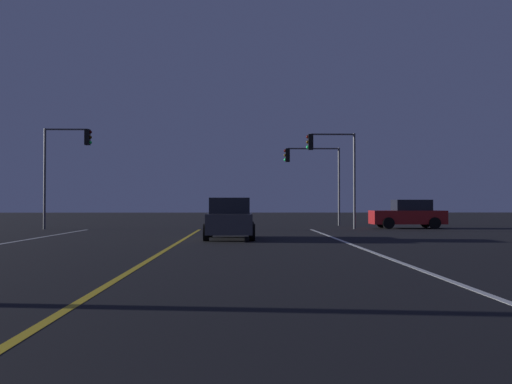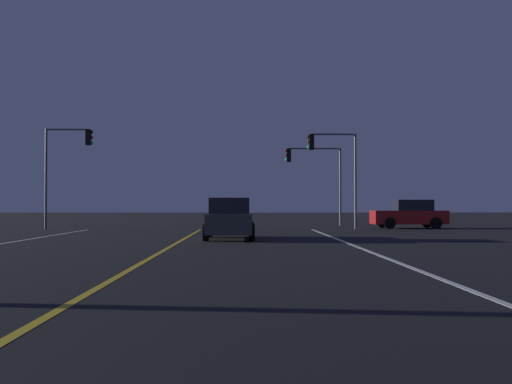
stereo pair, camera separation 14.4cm
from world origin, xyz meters
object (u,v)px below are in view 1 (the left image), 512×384
object	(u,v)px
traffic_light_near_right	(332,158)
traffic_light_near_left	(66,155)
car_crossing_side	(408,215)
traffic_light_far_right	(312,167)
car_ahead_far	(230,219)

from	to	relation	value
traffic_light_near_right	traffic_light_near_left	distance (m)	15.25
car_crossing_side	traffic_light_far_right	bearing A→B (deg)	-41.01
traffic_light_near_left	traffic_light_far_right	world-z (taller)	traffic_light_near_left
car_ahead_far	traffic_light_far_right	size ratio (longest dim) A/B	0.82
traffic_light_near_left	traffic_light_near_right	bearing A→B (deg)	0.00
traffic_light_near_right	traffic_light_near_left	xyz separation A→B (m)	(-15.24, -0.00, 0.16)
traffic_light_near_right	traffic_light_far_right	distance (m)	5.53
car_crossing_side	traffic_light_far_right	distance (m)	7.59
car_ahead_far	traffic_light_near_right	size ratio (longest dim) A/B	0.78
car_ahead_far	car_crossing_side	bearing A→B (deg)	-44.29
car_crossing_side	traffic_light_near_left	distance (m)	20.28
traffic_light_near_left	traffic_light_far_right	distance (m)	15.73
traffic_light_near_right	traffic_light_far_right	world-z (taller)	traffic_light_near_right
car_ahead_far	traffic_light_far_right	xyz separation A→B (m)	(5.17, 15.20, 3.10)
car_crossing_side	car_ahead_far	bearing A→B (deg)	45.71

